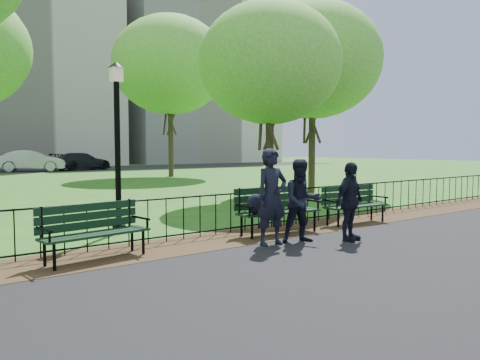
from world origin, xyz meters
TOP-DOWN VIEW (x-y plane):
  - ground at (0.00, 0.00)m, footprint 120.00×120.00m
  - dirt_strip at (0.00, 1.50)m, footprint 60.00×1.60m
  - iron_fence at (0.00, 2.00)m, footprint 24.06×0.06m
  - apartment_east at (26.00, 48.00)m, footprint 20.00×15.00m
  - park_bench_main at (-0.06, 1.32)m, footprint 2.01×0.75m
  - park_bench_left_a at (-3.90, 1.41)m, footprint 1.88×0.80m
  - park_bench_right_a at (2.63, 1.25)m, footprint 1.84×0.68m
  - lamppost at (-2.54, 3.58)m, footprint 0.34×0.34m
  - tree_near_e at (4.14, 6.19)m, footprint 4.98×4.98m
  - tree_mid_e at (7.68, 7.57)m, footprint 5.70×5.70m
  - tree_far_e at (8.19, 20.71)m, footprint 7.43×7.43m
  - person_left at (-0.72, 0.49)m, footprint 0.72×0.51m
  - person_mid at (-0.07, 0.32)m, footprint 0.91×0.71m
  - person_right at (0.82, -0.15)m, footprint 0.99×0.55m
  - sedan_silver at (2.53, 33.00)m, footprint 5.36×3.48m
  - sedan_dark at (6.53, 33.13)m, footprint 5.29×3.07m

SIDE VIEW (x-z plane):
  - ground at x=0.00m, z-range 0.00..0.00m
  - dirt_strip at x=0.00m, z-range 0.01..0.02m
  - iron_fence at x=0.00m, z-range 0.00..1.00m
  - park_bench_right_a at x=2.63m, z-range 0.07..1.10m
  - park_bench_left_a at x=-3.90m, z-range 0.08..1.11m
  - park_bench_main at x=-0.06m, z-range 0.11..1.23m
  - sedan_dark at x=6.53m, z-range 0.01..1.45m
  - person_right at x=0.82m, z-range 0.01..1.61m
  - person_mid at x=-0.07m, z-range 0.01..1.67m
  - sedan_silver at x=2.53m, z-range 0.01..1.68m
  - person_left at x=-0.72m, z-range 0.01..1.88m
  - lamppost at x=-2.54m, z-range 0.17..3.94m
  - tree_near_e at x=4.14m, z-range 1.35..8.28m
  - tree_mid_e at x=7.68m, z-range 1.54..9.48m
  - tree_far_e at x=8.19m, z-range 2.01..12.36m
  - apartment_east at x=26.00m, z-range 0.00..24.00m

